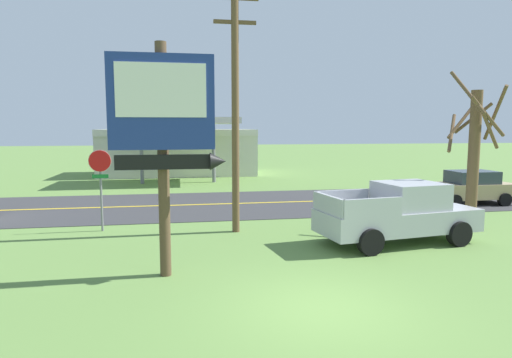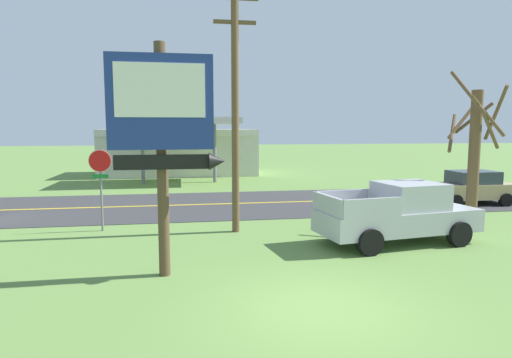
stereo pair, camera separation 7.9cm
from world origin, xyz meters
name	(u,v)px [view 1 (the left image)]	position (x,y,z in m)	size (l,w,h in m)	color
ground_plane	(322,309)	(0.00, 0.00, 0.00)	(180.00, 180.00, 0.00)	#5B7F3D
road_asphalt	(239,204)	(0.00, 13.00, 0.01)	(140.00, 8.00, 0.02)	#333335
road_centre_line	(239,203)	(0.00, 13.00, 0.02)	(126.00, 0.20, 0.01)	gold
motel_sign	(165,125)	(-3.18, 2.60, 3.80)	(2.80, 0.54, 5.78)	brown
stop_sign	(100,176)	(-5.64, 8.09, 2.03)	(0.80, 0.08, 2.95)	slate
utility_pole	(235,103)	(-0.88, 7.17, 4.57)	(1.63, 0.26, 8.62)	brown
bare_tree	(474,153)	(7.67, 6.06, 2.83)	(2.03, 2.08, 5.74)	brown
gas_station	(178,150)	(-2.91, 27.68, 1.94)	(12.00, 11.50, 4.40)	beige
pickup_silver_parked_on_lawn	(399,213)	(4.14, 4.73, 0.96)	(5.43, 2.81, 1.96)	#A8AAAF
car_tan_near_lane	(469,187)	(11.12, 11.00, 0.83)	(4.20, 2.00, 1.64)	tan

